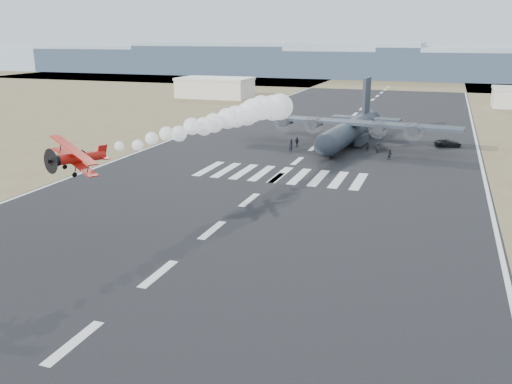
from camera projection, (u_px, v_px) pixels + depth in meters
The scene contains 20 objects.
ground at pixel (74, 343), 37.76m from camera, with size 500.00×500.00×0.00m, color black.
scrub_far at pixel (395, 82), 246.26m from camera, with size 500.00×80.00×0.00m, color brown.
runway_markings at pixel (297, 161), 92.15m from camera, with size 60.00×260.00×0.01m, color silver, non-canonical shape.
ridge_seg_a at pixel (76, 59), 333.38m from camera, with size 150.00×50.00×13.00m, color #8294A5.
ridge_seg_b at pixel (170, 58), 312.52m from camera, with size 150.00×50.00×15.00m, color #8294A5.
ridge_seg_c at pixel (278, 58), 291.66m from camera, with size 150.00×50.00×17.00m, color #8294A5.
ridge_seg_d at pixel (401, 64), 271.64m from camera, with size 150.00×50.00×13.00m, color #8294A5.
hangar_left at pixel (215, 87), 184.72m from camera, with size 24.50×14.50×6.70m.
aerobatic_biplane at pixel (77, 158), 51.78m from camera, with size 6.54×6.19×3.50m.
smoke_trail at pixel (252, 112), 79.67m from camera, with size 9.62×40.85×4.23m.
transport_aircraft at pixel (351, 129), 105.02m from camera, with size 41.94×34.46×12.10m.
support_vehicle at pixel (448, 143), 103.86m from camera, with size 2.28×4.95×1.38m, color black.
crew_a at pixel (291, 147), 99.02m from camera, with size 0.65×0.54×1.79m, color black.
crew_b at pixel (291, 143), 102.93m from camera, with size 0.78×0.48×1.60m, color black.
crew_c at pixel (378, 148), 98.13m from camera, with size 1.22×0.57×1.89m, color black.
crew_d at pixel (297, 142), 103.69m from camera, with size 1.09×0.56×1.85m, color black.
crew_e at pixel (316, 147), 99.39m from camera, with size 0.83×0.51×1.69m, color black.
crew_f at pixel (324, 145), 100.89m from camera, with size 1.74×0.56×1.88m, color black.
crew_g at pixel (368, 147), 99.97m from camera, with size 0.58×0.48×1.60m, color black.
crew_h at pixel (390, 155), 92.98m from camera, with size 0.86×0.53×1.76m, color black.
Camera 1 is at (23.01, -27.26, 20.66)m, focal length 38.00 mm.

